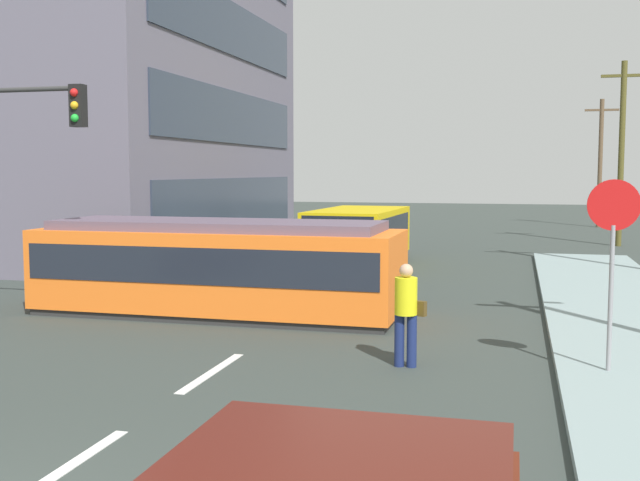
% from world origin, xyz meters
% --- Properties ---
extents(ground_plane, '(120.00, 120.00, 0.00)m').
position_xyz_m(ground_plane, '(0.00, 10.00, 0.00)').
color(ground_plane, '#353D39').
extents(lane_stripe_1, '(0.16, 2.40, 0.01)m').
position_xyz_m(lane_stripe_1, '(0.00, 2.00, 0.01)').
color(lane_stripe_1, silver).
rests_on(lane_stripe_1, ground).
extents(lane_stripe_2, '(0.16, 2.40, 0.01)m').
position_xyz_m(lane_stripe_2, '(0.00, 6.00, 0.01)').
color(lane_stripe_2, silver).
rests_on(lane_stripe_2, ground).
extents(lane_stripe_3, '(0.16, 2.40, 0.01)m').
position_xyz_m(lane_stripe_3, '(0.00, 16.60, 0.01)').
color(lane_stripe_3, silver).
rests_on(lane_stripe_3, ground).
extents(lane_stripe_4, '(0.16, 2.40, 0.01)m').
position_xyz_m(lane_stripe_4, '(0.00, 22.60, 0.01)').
color(lane_stripe_4, silver).
rests_on(lane_stripe_4, ground).
extents(corner_building, '(15.40, 15.74, 12.80)m').
position_xyz_m(corner_building, '(-13.33, 21.85, 6.40)').
color(corner_building, slate).
rests_on(corner_building, ground).
extents(streetcar_tram, '(8.02, 2.60, 2.07)m').
position_xyz_m(streetcar_tram, '(-1.76, 10.60, 1.07)').
color(streetcar_tram, orange).
rests_on(streetcar_tram, ground).
extents(city_bus, '(2.72, 5.39, 1.87)m').
position_xyz_m(city_bus, '(-0.55, 19.94, 1.07)').
color(city_bus, gold).
rests_on(city_bus, ground).
extents(pedestrian_crossing, '(0.51, 0.36, 1.67)m').
position_xyz_m(pedestrian_crossing, '(2.88, 7.13, 0.94)').
color(pedestrian_crossing, navy).
rests_on(pedestrian_crossing, ground).
extents(parked_sedan_mid, '(1.99, 4.53, 1.19)m').
position_xyz_m(parked_sedan_mid, '(-5.02, 14.56, 0.62)').
color(parked_sedan_mid, silver).
rests_on(parked_sedan_mid, ground).
extents(parked_sedan_far, '(1.98, 4.19, 1.19)m').
position_xyz_m(parked_sedan_far, '(-5.72, 20.57, 0.62)').
color(parked_sedan_far, '#C9B3C5').
rests_on(parked_sedan_far, ground).
extents(stop_sign, '(0.76, 0.07, 2.88)m').
position_xyz_m(stop_sign, '(5.95, 7.13, 2.19)').
color(stop_sign, gray).
rests_on(stop_sign, sidewalk_curb_right).
extents(traffic_light_mast, '(2.73, 0.33, 4.99)m').
position_xyz_m(traffic_light_mast, '(-5.41, 8.78, 3.49)').
color(traffic_light_mast, '#333333').
rests_on(traffic_light_mast, ground).
extents(utility_pole_far, '(1.80, 0.24, 7.65)m').
position_xyz_m(utility_pole_far, '(8.71, 29.04, 4.00)').
color(utility_pole_far, brown).
rests_on(utility_pole_far, ground).
extents(utility_pole_distant, '(1.80, 0.24, 7.10)m').
position_xyz_m(utility_pole_distant, '(9.00, 40.27, 3.73)').
color(utility_pole_distant, brown).
rests_on(utility_pole_distant, ground).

